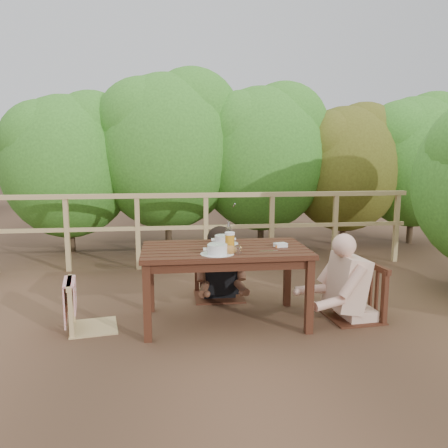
{
  "coord_description": "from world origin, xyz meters",
  "views": [
    {
      "loc": [
        -0.49,
        -3.89,
        1.53
      ],
      "look_at": [
        0.0,
        0.05,
        0.9
      ],
      "focal_mm": 35.91,
      "sensor_mm": 36.0,
      "label": 1
    }
  ],
  "objects": [
    {
      "name": "beer_glass",
      "position": [
        0.03,
        -0.08,
        0.76
      ],
      "size": [
        0.09,
        0.09,
        0.17
      ],
      "primitive_type": "cylinder",
      "color": "orange",
      "rests_on": "table"
    },
    {
      "name": "bread_roll",
      "position": [
        0.01,
        -0.23,
        0.72
      ],
      "size": [
        0.13,
        0.1,
        0.08
      ],
      "primitive_type": "ellipsoid",
      "color": "#A06226",
      "rests_on": "table"
    },
    {
      "name": "tumbler",
      "position": [
        0.08,
        -0.26,
        0.72
      ],
      "size": [
        0.06,
        0.06,
        0.08
      ],
      "primitive_type": "cylinder",
      "color": "silver",
      "rests_on": "table"
    },
    {
      "name": "butter_tub",
      "position": [
        0.5,
        -0.03,
        0.7
      ],
      "size": [
        0.13,
        0.11,
        0.05
      ],
      "primitive_type": "cube",
      "rotation": [
        0.0,
        0.0,
        0.26
      ],
      "color": "silver",
      "rests_on": "table"
    },
    {
      "name": "railing",
      "position": [
        0.0,
        2.0,
        0.51
      ],
      "size": [
        5.6,
        0.1,
        1.01
      ],
      "primitive_type": "cube",
      "color": "tan",
      "rests_on": "ground"
    },
    {
      "name": "bottle",
      "position": [
        0.05,
        0.12,
        0.8
      ],
      "size": [
        0.06,
        0.06,
        0.23
      ],
      "primitive_type": "cylinder",
      "color": "silver",
      "rests_on": "table"
    },
    {
      "name": "chair_left",
      "position": [
        -1.17,
        -0.01,
        0.42
      ],
      "size": [
        0.48,
        0.48,
        0.85
      ],
      "primitive_type": "cube",
      "rotation": [
        0.0,
        0.0,
        1.74
      ],
      "color": "tan",
      "rests_on": "ground"
    },
    {
      "name": "soup_far",
      "position": [
        0.01,
        0.18,
        0.73
      ],
      "size": [
        0.28,
        0.28,
        0.09
      ],
      "primitive_type": "cylinder",
      "color": "white",
      "rests_on": "table"
    },
    {
      "name": "hedge_row",
      "position": [
        0.4,
        3.2,
        1.9
      ],
      "size": [
        6.6,
        1.6,
        3.8
      ],
      "primitive_type": null,
      "color": "#357021",
      "rests_on": "ground"
    },
    {
      "name": "soup_near",
      "position": [
        -0.09,
        -0.24,
        0.73
      ],
      "size": [
        0.28,
        0.28,
        0.09
      ],
      "primitive_type": "cylinder",
      "color": "white",
      "rests_on": "table"
    },
    {
      "name": "diner_right",
      "position": [
        1.23,
        -0.06,
        0.67
      ],
      "size": [
        0.71,
        0.59,
        1.33
      ],
      "primitive_type": null,
      "rotation": [
        0.0,
        0.0,
        1.66
      ],
      "color": "beige",
      "rests_on": "ground"
    },
    {
      "name": "chair_right",
      "position": [
        1.2,
        -0.06,
        0.48
      ],
      "size": [
        0.52,
        0.52,
        0.97
      ],
      "primitive_type": "cube",
      "rotation": [
        0.0,
        0.0,
        -1.48
      ],
      "color": "#371A0F",
      "rests_on": "ground"
    },
    {
      "name": "woman",
      "position": [
        0.03,
        0.73,
        0.6
      ],
      "size": [
        0.49,
        0.6,
        1.2
      ],
      "primitive_type": null,
      "rotation": [
        0.0,
        0.0,
        3.13
      ],
      "color": "black",
      "rests_on": "ground"
    },
    {
      "name": "chair_far",
      "position": [
        0.03,
        0.71,
        0.52
      ],
      "size": [
        0.52,
        0.52,
        1.04
      ],
      "primitive_type": "cube",
      "rotation": [
        0.0,
        0.0,
        -0.01
      ],
      "color": "#371A0F",
      "rests_on": "ground"
    },
    {
      "name": "ground",
      "position": [
        0.0,
        0.0,
        0.0
      ],
      "size": [
        60.0,
        60.0,
        0.0
      ],
      "primitive_type": "plane",
      "color": "brown",
      "rests_on": "ground"
    },
    {
      "name": "table",
      "position": [
        0.0,
        0.0,
        0.34
      ],
      "size": [
        1.47,
        0.83,
        0.68
      ],
      "primitive_type": "cube",
      "color": "#371A0F",
      "rests_on": "ground"
    }
  ]
}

